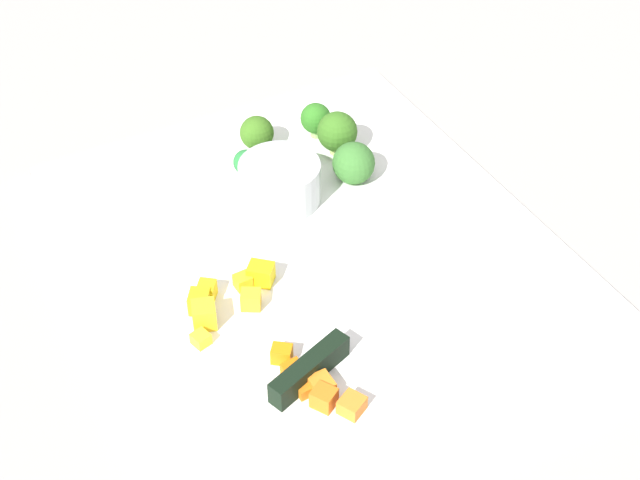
{
  "coord_description": "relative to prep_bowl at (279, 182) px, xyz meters",
  "views": [
    {
      "loc": [
        0.53,
        -0.28,
        0.56
      ],
      "look_at": [
        0.0,
        0.0,
        0.02
      ],
      "focal_mm": 51.76,
      "sensor_mm": 36.0,
      "label": 1
    }
  ],
  "objects": [
    {
      "name": "broccoli_floret_4",
      "position": [
        -0.05,
        -0.01,
        -0.01
      ],
      "size": [
        0.02,
        0.02,
        0.03
      ],
      "color": "#97BE65",
      "rests_on": "cutting_board"
    },
    {
      "name": "carrot_dice_3",
      "position": [
        0.21,
        -0.08,
        -0.01
      ],
      "size": [
        0.01,
        0.01,
        0.01
      ],
      "primitive_type": "cube",
      "rotation": [
        0.0,
        0.0,
        0.06
      ],
      "color": "orange",
      "rests_on": "cutting_board"
    },
    {
      "name": "pepper_dice_5",
      "position": [
        0.13,
        -0.13,
        -0.01
      ],
      "size": [
        0.02,
        0.02,
        0.01
      ],
      "primitive_type": "cube",
      "rotation": [
        0.0,
        0.0,
        1.84
      ],
      "color": "yellow",
      "rests_on": "cutting_board"
    },
    {
      "name": "pepper_dice_1",
      "position": [
        0.09,
        -0.11,
        -0.01
      ],
      "size": [
        0.02,
        0.02,
        0.02
      ],
      "primitive_type": "cube",
      "rotation": [
        0.0,
        0.0,
        0.92
      ],
      "color": "yellow",
      "rests_on": "cutting_board"
    },
    {
      "name": "cutting_board",
      "position": [
        0.08,
        0.0,
        -0.03
      ],
      "size": [
        0.47,
        0.39,
        0.01
      ],
      "primitive_type": "cube",
      "color": "white",
      "rests_on": "ground_plane"
    },
    {
      "name": "carrot_dice_0",
      "position": [
        0.2,
        -0.08,
        -0.01
      ],
      "size": [
        0.02,
        0.02,
        0.01
      ],
      "primitive_type": "cube",
      "rotation": [
        0.0,
        0.0,
        1.66
      ],
      "color": "orange",
      "rests_on": "cutting_board"
    },
    {
      "name": "prep_bowl",
      "position": [
        0.0,
        0.0,
        0.0
      ],
      "size": [
        0.08,
        0.08,
        0.04
      ],
      "primitive_type": "cylinder",
      "color": "#B0B7B7",
      "rests_on": "cutting_board"
    },
    {
      "name": "broccoli_floret_0",
      "position": [
        -0.07,
        0.08,
        0.0
      ],
      "size": [
        0.03,
        0.03,
        0.04
      ],
      "color": "#8AC161",
      "rests_on": "cutting_board"
    },
    {
      "name": "pepper_dice_0",
      "position": [
        0.09,
        -0.06,
        -0.01
      ],
      "size": [
        0.03,
        0.03,
        0.02
      ],
      "primitive_type": "cube",
      "rotation": [
        0.0,
        0.0,
        0.85
      ],
      "color": "yellow",
      "rests_on": "cutting_board"
    },
    {
      "name": "broccoli_floret_3",
      "position": [
        0.01,
        0.08,
        -0.0
      ],
      "size": [
        0.04,
        0.04,
        0.04
      ],
      "color": "#82C06D",
      "rests_on": "cutting_board"
    },
    {
      "name": "carrot_dice_5",
      "position": [
        0.25,
        -0.06,
        -0.01
      ],
      "size": [
        0.02,
        0.02,
        0.01
      ],
      "primitive_type": "cube",
      "rotation": [
        0.0,
        0.0,
        0.49
      ],
      "color": "orange",
      "rests_on": "cutting_board"
    },
    {
      "name": "pepper_dice_6",
      "position": [
        0.11,
        -0.12,
        -0.01
      ],
      "size": [
        0.02,
        0.02,
        0.02
      ],
      "primitive_type": "cube",
      "rotation": [
        0.0,
        0.0,
        2.82
      ],
      "color": "yellow",
      "rests_on": "cutting_board"
    },
    {
      "name": "carrot_dice_2",
      "position": [
        0.22,
        -0.07,
        -0.01
      ],
      "size": [
        0.02,
        0.02,
        0.01
      ],
      "primitive_type": "cube",
      "rotation": [
        0.0,
        0.0,
        0.02
      ],
      "color": "orange",
      "rests_on": "cutting_board"
    },
    {
      "name": "broccoli_floret_2",
      "position": [
        -0.08,
        0.02,
        -0.0
      ],
      "size": [
        0.03,
        0.03,
        0.04
      ],
      "color": "#85B355",
      "rests_on": "cutting_board"
    },
    {
      "name": "pepper_dice_4",
      "position": [
        0.1,
        -0.12,
        -0.01
      ],
      "size": [
        0.02,
        0.02,
        0.02
      ],
      "primitive_type": "cube",
      "rotation": [
        0.0,
        0.0,
        0.99
      ],
      "color": "yellow",
      "rests_on": "cutting_board"
    },
    {
      "name": "carrot_dice_4",
      "position": [
        0.23,
        -0.08,
        -0.01
      ],
      "size": [
        0.02,
        0.02,
        0.02
      ],
      "primitive_type": "cube",
      "rotation": [
        0.0,
        0.0,
        0.55
      ],
      "color": "orange",
      "rests_on": "cutting_board"
    },
    {
      "name": "pepper_dice_3",
      "position": [
        0.11,
        -0.08,
        -0.01
      ],
      "size": [
        0.02,
        0.02,
        0.02
      ],
      "primitive_type": "cube",
      "rotation": [
        0.0,
        0.0,
        1.06
      ],
      "color": "yellow",
      "rests_on": "cutting_board"
    },
    {
      "name": "chef_knife",
      "position": [
        0.18,
        -0.02,
        -0.01
      ],
      "size": [
        0.12,
        0.3,
        0.02
      ],
      "rotation": [
        0.0,
        0.0,
        1.91
      ],
      "color": "silver",
      "rests_on": "cutting_board"
    },
    {
      "name": "carrot_dice_1",
      "position": [
        0.18,
        -0.09,
        -0.01
      ],
      "size": [
        0.02,
        0.02,
        0.01
      ],
      "primitive_type": "cube",
      "rotation": [
        0.0,
        0.0,
        0.91
      ],
      "color": "orange",
      "rests_on": "cutting_board"
    },
    {
      "name": "broccoli_floret_1",
      "position": [
        -0.04,
        0.08,
        0.0
      ],
      "size": [
        0.04,
        0.04,
        0.04
      ],
      "color": "#92AF58",
      "rests_on": "cutting_board"
    },
    {
      "name": "pepper_dice_2",
      "position": [
        0.09,
        -0.08,
        -0.01
      ],
      "size": [
        0.01,
        0.01,
        0.01
      ],
      "primitive_type": "cube",
      "rotation": [
        0.0,
        0.0,
        0.05
      ],
      "color": "yellow",
      "rests_on": "cutting_board"
    },
    {
      "name": "ground_plane",
      "position": [
        0.08,
        0.0,
        -0.03
      ],
      "size": [
        4.0,
        4.0,
        0.0
      ],
      "primitive_type": "plane",
      "color": "gray"
    }
  ]
}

